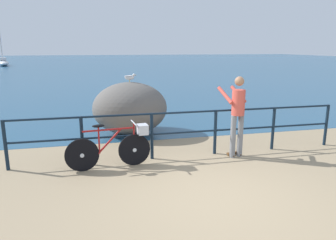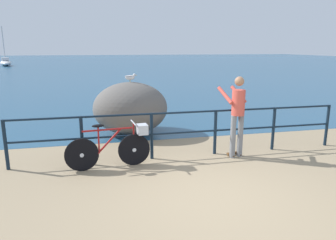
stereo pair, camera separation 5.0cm
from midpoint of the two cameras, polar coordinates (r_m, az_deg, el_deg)
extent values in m
cube|color=#937F60|center=(24.57, -8.36, 7.29)|extent=(120.00, 120.00, 0.10)
cube|color=navy|center=(52.88, -10.81, 10.30)|extent=(120.00, 90.00, 0.01)
cylinder|color=black|center=(6.94, -27.17, -4.06)|extent=(0.07, 0.07, 1.02)
cylinder|color=black|center=(6.72, -15.09, -3.58)|extent=(0.07, 0.07, 1.02)
cylinder|color=black|center=(6.80, -2.76, -2.93)|extent=(0.07, 0.07, 1.02)
cylinder|color=black|center=(7.18, 8.74, -2.20)|extent=(0.07, 0.07, 1.02)
cylinder|color=black|center=(7.82, 18.72, -1.49)|extent=(0.07, 0.07, 1.02)
cylinder|color=black|center=(8.65, 26.99, -0.87)|extent=(0.07, 0.07, 1.02)
cylinder|color=black|center=(6.84, 3.20, 1.39)|extent=(7.27, 0.04, 0.04)
cylinder|color=black|center=(6.94, 3.15, -2.25)|extent=(7.27, 0.04, 0.04)
cylinder|color=black|center=(6.39, -15.14, -6.14)|extent=(0.66, 0.10, 0.66)
cylinder|color=#B7BCC6|center=(6.39, -15.14, -6.14)|extent=(0.08, 0.06, 0.08)
cylinder|color=black|center=(6.51, -5.94, -5.37)|extent=(0.66, 0.10, 0.66)
cylinder|color=#B7BCC6|center=(6.51, -5.94, -5.37)|extent=(0.08, 0.06, 0.08)
cylinder|color=maroon|center=(6.30, -10.67, -1.72)|extent=(0.99, 0.13, 0.04)
cylinder|color=maroon|center=(6.36, -10.34, -3.75)|extent=(0.50, 0.09, 0.50)
cylinder|color=maroon|center=(6.33, -12.22, -3.63)|extent=(0.03, 0.03, 0.53)
ellipsoid|color=black|center=(6.25, -12.35, -1.04)|extent=(0.25, 0.12, 0.06)
cylinder|color=maroon|center=(6.43, -6.00, -2.96)|extent=(0.03, 0.03, 0.57)
cylinder|color=#B7BCC6|center=(6.35, -6.06, -0.49)|extent=(0.07, 0.48, 0.03)
cube|color=#B7BCC6|center=(6.43, -4.46, -1.68)|extent=(0.22, 0.26, 0.20)
cylinder|color=slate|center=(7.01, 11.89, -3.00)|extent=(0.12, 0.12, 0.95)
ellipsoid|color=#513319|center=(7.19, 11.43, -6.21)|extent=(0.16, 0.28, 0.08)
cylinder|color=slate|center=(7.14, 13.16, -2.78)|extent=(0.12, 0.12, 0.95)
ellipsoid|color=#513319|center=(7.31, 12.68, -5.95)|extent=(0.16, 0.28, 0.08)
cylinder|color=#CC4C3F|center=(6.91, 12.83, 3.10)|extent=(0.28, 0.28, 0.55)
sphere|color=#9E7051|center=(6.85, 13.03, 6.85)|extent=(0.20, 0.20, 0.20)
cylinder|color=#CC4C3F|center=(6.96, 10.50, 4.43)|extent=(0.20, 0.52, 0.34)
cylinder|color=#CC4C3F|center=(7.18, 12.82, 4.59)|extent=(0.20, 0.52, 0.34)
ellipsoid|color=#605B56|center=(8.83, -6.65, 2.16)|extent=(2.06, 1.86, 1.44)
cylinder|color=gold|center=(8.79, -6.72, 7.06)|extent=(0.01, 0.01, 0.06)
cylinder|color=gold|center=(8.75, -6.75, 7.03)|extent=(0.01, 0.01, 0.06)
ellipsoid|color=white|center=(8.76, -6.75, 7.66)|extent=(0.28, 0.17, 0.13)
ellipsoid|color=#9E9EA3|center=(8.76, -6.89, 7.85)|extent=(0.26, 0.17, 0.06)
sphere|color=white|center=(8.74, -5.97, 8.13)|extent=(0.08, 0.08, 0.08)
cone|color=gold|center=(8.73, -5.64, 8.10)|extent=(0.05, 0.03, 0.02)
ellipsoid|color=white|center=(46.16, -27.31, 9.16)|extent=(2.42, 4.59, 0.70)
cube|color=silver|center=(45.84, -27.37, 9.80)|extent=(1.12, 1.47, 0.36)
cylinder|color=#B2B2B7|center=(46.31, -27.64, 12.18)|extent=(0.10, 0.10, 4.20)
camera|label=1|loc=(0.03, -89.80, 0.05)|focal=33.64mm
camera|label=2|loc=(0.03, 90.20, -0.05)|focal=33.64mm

